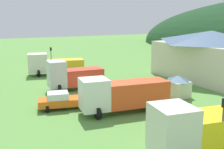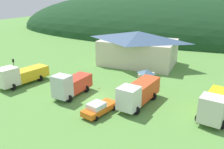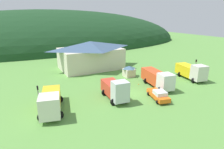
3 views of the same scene
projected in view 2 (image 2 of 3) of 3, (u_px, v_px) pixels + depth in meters
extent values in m
plane|color=#5B9342|center=(96.00, 98.00, 34.36)|extent=(200.00, 200.00, 0.00)
ellipsoid|color=#193D1E|center=(174.00, 33.00, 91.33)|extent=(136.59, 60.00, 31.50)
cube|color=beige|center=(138.00, 52.00, 50.04)|extent=(15.00, 10.01, 5.19)
pyramid|color=#3D5675|center=(139.00, 36.00, 48.90)|extent=(16.20, 10.81, 1.82)
cube|color=beige|center=(146.00, 78.00, 39.49)|extent=(2.24, 2.16, 1.82)
pyramid|color=#42667F|center=(146.00, 72.00, 39.09)|extent=(2.42, 2.34, 0.64)
cube|color=silver|center=(8.00, 77.00, 37.05)|extent=(3.18, 3.38, 2.87)
cube|color=black|center=(6.00, 73.00, 36.73)|extent=(1.88, 2.55, 0.92)
cube|color=gold|center=(31.00, 73.00, 40.43)|extent=(3.82, 6.06, 1.78)
cylinder|color=black|center=(13.00, 87.00, 36.86)|extent=(1.10, 0.30, 1.10)
cylinder|color=black|center=(5.00, 84.00, 38.17)|extent=(1.10, 0.30, 1.10)
cylinder|color=black|center=(40.00, 78.00, 40.70)|extent=(1.10, 0.30, 1.10)
cylinder|color=black|center=(32.00, 76.00, 42.00)|extent=(1.10, 0.30, 1.10)
cube|color=silver|center=(62.00, 87.00, 32.79)|extent=(2.59, 2.24, 3.17)
cube|color=black|center=(61.00, 82.00, 32.48)|extent=(1.44, 1.73, 1.01)
cube|color=red|center=(77.00, 83.00, 35.74)|extent=(2.86, 4.92, 2.00)
cylinder|color=black|center=(69.00, 99.00, 32.81)|extent=(1.10, 0.30, 1.10)
cylinder|color=black|center=(57.00, 95.00, 33.79)|extent=(1.10, 0.30, 1.10)
cylinder|color=black|center=(86.00, 89.00, 36.16)|extent=(1.10, 0.30, 1.10)
cylinder|color=black|center=(75.00, 86.00, 37.13)|extent=(1.10, 0.30, 1.10)
cube|color=white|center=(129.00, 98.00, 29.53)|extent=(2.78, 2.80, 2.86)
cube|color=black|center=(128.00, 94.00, 29.23)|extent=(1.60, 2.14, 0.92)
cube|color=#E04C23|center=(143.00, 89.00, 32.95)|extent=(3.36, 6.30, 2.32)
cylinder|color=black|center=(136.00, 111.00, 29.45)|extent=(1.10, 0.30, 1.10)
cylinder|color=black|center=(121.00, 106.00, 30.54)|extent=(1.10, 0.30, 1.10)
cylinder|color=black|center=(153.00, 96.00, 33.49)|extent=(1.10, 0.30, 1.10)
cylinder|color=black|center=(139.00, 93.00, 34.59)|extent=(1.10, 0.30, 1.10)
cube|color=silver|center=(212.00, 109.00, 26.44)|extent=(2.97, 2.78, 3.04)
cube|color=black|center=(212.00, 104.00, 26.13)|extent=(1.71, 2.10, 0.97)
cube|color=yellow|center=(218.00, 101.00, 29.46)|extent=(3.47, 5.43, 2.23)
cylinder|color=black|center=(221.00, 124.00, 26.33)|extent=(1.10, 0.30, 1.10)
cylinder|color=black|center=(200.00, 119.00, 27.54)|extent=(1.10, 0.30, 1.10)
cylinder|color=black|center=(209.00, 105.00, 31.02)|extent=(1.10, 0.30, 1.10)
cube|color=orange|center=(100.00, 109.00, 29.64)|extent=(3.08, 5.31, 0.70)
cube|color=silver|center=(96.00, 106.00, 28.98)|extent=(2.18, 2.37, 0.62)
cylinder|color=black|center=(96.00, 118.00, 28.01)|extent=(0.68, 0.24, 0.68)
cylinder|color=black|center=(85.00, 114.00, 28.98)|extent=(0.68, 0.24, 0.68)
cylinder|color=black|center=(113.00, 108.00, 30.54)|extent=(0.68, 0.24, 0.68)
cylinder|color=black|center=(103.00, 105.00, 31.50)|extent=(0.68, 0.24, 0.68)
cylinder|color=#4C4C51|center=(15.00, 73.00, 39.57)|extent=(0.12, 0.12, 3.61)
cube|color=black|center=(13.00, 61.00, 38.89)|extent=(0.20, 0.24, 0.55)
sphere|color=red|center=(14.00, 60.00, 39.00)|extent=(0.14, 0.14, 0.14)
cone|color=orange|center=(127.00, 94.00, 35.54)|extent=(0.36, 0.36, 0.53)
cone|color=orange|center=(99.00, 89.00, 37.58)|extent=(0.36, 0.36, 0.64)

